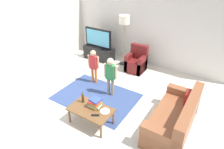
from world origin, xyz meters
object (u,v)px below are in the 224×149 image
object	(u,v)px
plate	(105,111)
tv_stand	(99,53)
floor_lamp	(124,22)
tv_remote	(95,115)
book_stack	(95,103)
couch	(176,119)
child_center	(110,74)
bottle	(83,98)
child_near_tv	(94,64)
tv	(98,38)
coffee_table	(91,111)
armchair	(137,62)

from	to	relation	value
plate	tv_stand	bearing A→B (deg)	127.88
floor_lamp	tv_remote	xyz separation A→B (m)	(1.11, -3.20, -1.11)
book_stack	floor_lamp	bearing A→B (deg)	107.60
tv_stand	book_stack	size ratio (longest dim) A/B	4.04
couch	book_stack	distance (m)	1.84
child_center	book_stack	world-z (taller)	child_center
floor_lamp	couch	bearing A→B (deg)	-40.53
child_center	bottle	bearing A→B (deg)	-93.52
tv_remote	plate	world-z (taller)	plate
child_near_tv	couch	bearing A→B (deg)	-12.79
child_near_tv	tv_stand	bearing A→B (deg)	120.66
tv_stand	floor_lamp	distance (m)	1.64
plate	child_center	bearing A→B (deg)	116.90
tv_stand	child_near_tv	xyz separation A→B (m)	(0.86, -1.46, 0.41)
tv	couch	distance (m)	4.17
tv_remote	plate	distance (m)	0.24
floor_lamp	bottle	distance (m)	3.20
child_near_tv	bottle	xyz separation A→B (m)	(0.71, -1.37, -0.12)
floor_lamp	coffee_table	size ratio (longest dim) A/B	1.78
child_center	coffee_table	world-z (taller)	child_center
couch	armchair	size ratio (longest dim) A/B	2.00
couch	bottle	distance (m)	2.16
child_near_tv	tv_remote	world-z (taller)	child_near_tv
armchair	floor_lamp	distance (m)	1.41
coffee_table	book_stack	xyz separation A→B (m)	(0.05, 0.12, 0.16)
tv_stand	coffee_table	world-z (taller)	tv_stand
tv_stand	coffee_table	size ratio (longest dim) A/B	1.20
armchair	tv_stand	bearing A→B (deg)	178.61
child_center	book_stack	xyz separation A→B (m)	(0.28, -1.07, -0.16)
couch	floor_lamp	distance (m)	3.65
child_near_tv	armchair	bearing A→B (deg)	61.71
armchair	plate	xyz separation A→B (m)	(0.57, -2.79, 0.13)
armchair	plate	bearing A→B (deg)	-78.40
book_stack	bottle	bearing A→B (deg)	-176.95
floor_lamp	book_stack	xyz separation A→B (m)	(0.94, -2.96, -1.01)
child_near_tv	child_center	distance (m)	0.83
floor_lamp	plate	distance (m)	3.40
couch	child_center	size ratio (longest dim) A/B	1.57
child_center	tv_remote	bearing A→B (deg)	-70.93
coffee_table	child_near_tv	bearing A→B (deg)	124.62
couch	floor_lamp	world-z (taller)	floor_lamp
book_stack	bottle	size ratio (longest dim) A/B	1.06
child_center	coffee_table	bearing A→B (deg)	-78.93
armchair	tv_remote	size ratio (longest dim) A/B	5.29
coffee_table	tv_remote	size ratio (longest dim) A/B	5.88
floor_lamp	plate	xyz separation A→B (m)	(1.21, -2.98, -1.12)
tv_stand	armchair	size ratio (longest dim) A/B	1.33
couch	child_near_tv	size ratio (longest dim) A/B	1.66
tv	book_stack	distance (m)	3.40
child_center	tv_remote	xyz separation A→B (m)	(0.45, -1.31, -0.26)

